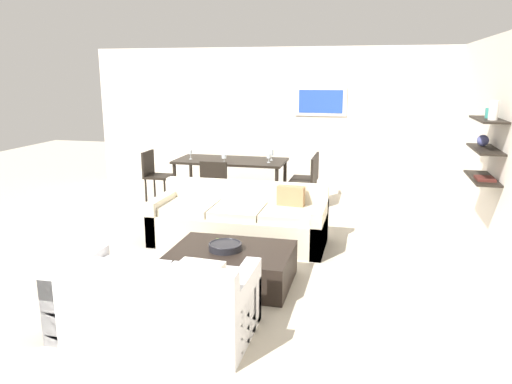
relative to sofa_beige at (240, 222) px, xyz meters
name	(u,v)px	position (x,y,z in m)	size (l,w,h in m)	color
ground_plane	(242,252)	(0.11, -0.34, -0.29)	(18.00, 18.00, 0.00)	#BCB29E
back_wall_unit	(305,121)	(0.41, 3.19, 1.06)	(8.40, 0.09, 2.70)	silver
right_wall_shelf_unit	(499,149)	(3.14, 0.26, 1.06)	(0.34, 8.20, 2.70)	silver
sofa_beige	(240,222)	(0.00, 0.00, 0.00)	(2.29, 0.90, 0.78)	beige
loveseat_white	(156,303)	(-0.08, -2.48, 0.00)	(1.67, 0.90, 0.78)	white
coffee_table	(232,266)	(0.25, -1.27, -0.10)	(1.29, 0.94, 0.38)	black
decorative_bowl	(225,246)	(0.19, -1.30, 0.13)	(0.36, 0.36, 0.08)	black
apple_on_coffee_table	(218,242)	(0.06, -1.17, 0.13)	(0.08, 0.08, 0.08)	#669E2D
dining_table	(231,163)	(-0.74, 2.11, 0.39)	(1.92, 0.90, 0.75)	black
dining_chair_right_far	(309,175)	(0.63, 2.32, 0.21)	(0.44, 0.44, 0.88)	black
dining_chair_foot	(216,184)	(-0.74, 1.26, 0.21)	(0.44, 0.44, 0.88)	black
dining_chair_right_near	(306,179)	(0.63, 1.91, 0.21)	(0.44, 0.44, 0.88)	black
dining_chair_left_near	(154,172)	(-2.11, 1.91, 0.21)	(0.44, 0.44, 0.88)	black
wine_glass_right_near	(269,156)	(-0.04, 2.00, 0.56)	(0.06, 0.06, 0.15)	silver
wine_glass_foot	(224,156)	(-0.74, 1.72, 0.58)	(0.08, 0.08, 0.16)	silver
wine_glass_right_far	(271,153)	(-0.04, 2.23, 0.59)	(0.07, 0.07, 0.18)	silver
wine_glass_left_near	(190,153)	(-1.45, 2.00, 0.57)	(0.06, 0.06, 0.16)	silver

